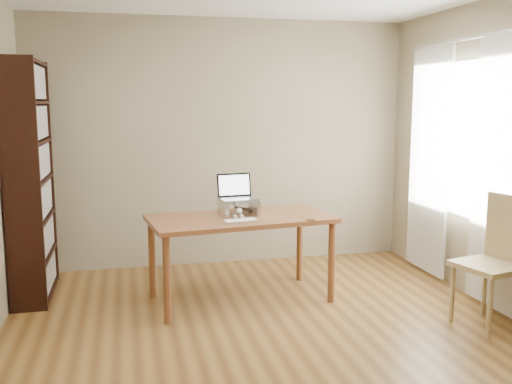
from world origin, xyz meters
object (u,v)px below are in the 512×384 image
bookshelf (30,181)px  cat (235,207)px  laptop (237,193)px  chair (499,256)px  desk (240,226)px  keyboard (241,221)px

bookshelf → cat: 1.82m
laptop → chair: 2.20m
desk → cat: cat is taller
keyboard → cat: (0.02, 0.33, 0.06)m
laptop → keyboard: (-0.04, -0.35, -0.18)m
desk → laptop: laptop is taller
desk → chair: chair is taller
desk → laptop: bearing=82.6°
laptop → chair: (1.83, -1.15, -0.38)m
keyboard → chair: bearing=-31.9°
bookshelf → keyboard: bearing=-23.3°
laptop → cat: 0.12m
desk → keyboard: size_ratio=5.51×
keyboard → cat: size_ratio=0.61×
keyboard → chair: 2.05m
cat → laptop: bearing=49.2°
keyboard → chair: (1.88, -0.80, -0.21)m
bookshelf → chair: bearing=-23.2°
cat → chair: bearing=-28.2°
laptop → keyboard: laptop is taller
bookshelf → chair: 3.96m
laptop → keyboard: 0.40m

